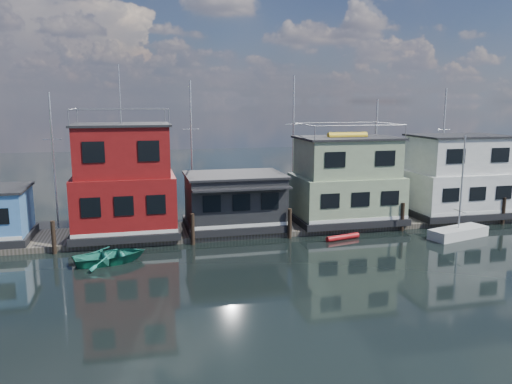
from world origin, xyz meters
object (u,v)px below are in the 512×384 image
object	(u,v)px
houseboat_red	(124,182)
dinghy_teal	(110,256)
houseboat_dark	(235,201)
day_sailer	(458,232)
houseboat_green	(346,181)
red_kayak	(343,237)
houseboat_white	(457,177)

from	to	relation	value
houseboat_red	dinghy_teal	size ratio (longest dim) A/B	2.72
houseboat_dark	day_sailer	distance (m)	16.56
houseboat_green	houseboat_dark	bearing A→B (deg)	-179.88
houseboat_green	dinghy_teal	world-z (taller)	houseboat_green
houseboat_green	red_kayak	bearing A→B (deg)	-115.15
houseboat_dark	red_kayak	xyz separation A→B (m)	(7.09, -4.06, -2.22)
houseboat_dark	houseboat_green	distance (m)	9.07
houseboat_red	day_sailer	world-z (taller)	houseboat_red
houseboat_red	houseboat_white	world-z (taller)	houseboat_red
houseboat_red	day_sailer	distance (m)	24.41
houseboat_dark	houseboat_white	xyz separation A→B (m)	(19.00, 0.02, 1.12)
houseboat_dark	dinghy_teal	bearing A→B (deg)	-148.01
houseboat_green	dinghy_teal	size ratio (longest dim) A/B	1.93
houseboat_green	houseboat_white	size ratio (longest dim) A/B	1.00
houseboat_white	day_sailer	xyz separation A→B (m)	(-3.49, -5.47, -3.11)
houseboat_red	houseboat_white	bearing A→B (deg)	0.00
houseboat_dark	houseboat_green	size ratio (longest dim) A/B	0.88
dinghy_teal	houseboat_white	bearing A→B (deg)	-92.98
dinghy_teal	houseboat_green	bearing A→B (deg)	-86.98
houseboat_red	houseboat_dark	size ratio (longest dim) A/B	1.60
houseboat_green	dinghy_teal	distance (m)	18.96
red_kayak	dinghy_teal	xyz separation A→B (m)	(-15.95, -1.48, 0.26)
houseboat_red	day_sailer	bearing A→B (deg)	-13.10
houseboat_white	red_kayak	xyz separation A→B (m)	(-11.91, -4.08, -3.34)
houseboat_dark	red_kayak	size ratio (longest dim) A/B	2.77
day_sailer	dinghy_teal	distance (m)	24.37
houseboat_dark	day_sailer	size ratio (longest dim) A/B	1.00
houseboat_red	dinghy_teal	world-z (taller)	houseboat_red
houseboat_red	dinghy_teal	xyz separation A→B (m)	(-0.87, -5.56, -3.65)
day_sailer	red_kayak	distance (m)	8.54
houseboat_red	houseboat_green	distance (m)	17.01
houseboat_red	red_kayak	size ratio (longest dim) A/B	4.44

